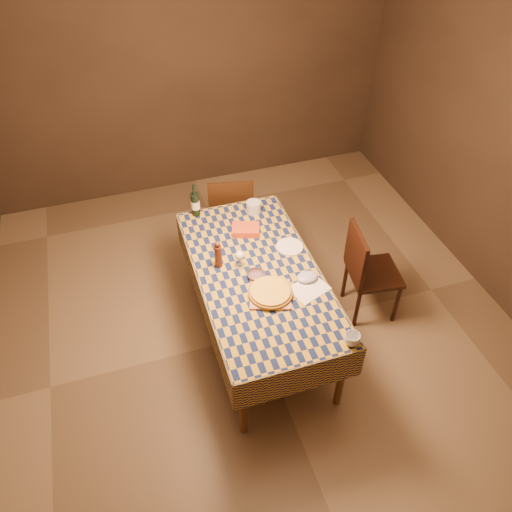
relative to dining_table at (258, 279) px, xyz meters
name	(u,v)px	position (x,y,z in m)	size (l,w,h in m)	color
room	(258,214)	(0.00, 0.00, 0.66)	(5.00, 5.10, 2.70)	brown
dining_table	(258,279)	(0.00, 0.00, 0.00)	(0.94, 1.84, 0.77)	brown
cutting_board	(270,294)	(0.01, -0.25, 0.09)	(0.30, 0.30, 0.02)	#B37754
pizza	(270,292)	(0.01, -0.25, 0.11)	(0.38, 0.38, 0.03)	#8A5817
pepper_mill	(218,255)	(-0.27, 0.17, 0.19)	(0.08, 0.08, 0.25)	#4C1E11
bowl	(256,275)	(-0.03, -0.05, 0.10)	(0.14, 0.14, 0.04)	#5E444F
wine_glass	(240,256)	(-0.11, 0.11, 0.18)	(0.08, 0.08, 0.15)	silver
wine_bottle	(195,204)	(-0.29, 0.86, 0.19)	(0.10, 0.10, 0.31)	black
deli_tub	(254,207)	(0.20, 0.74, 0.13)	(0.13, 0.13, 0.11)	#B8BBBE
takeout_container	(246,230)	(0.05, 0.49, 0.11)	(0.23, 0.16, 0.06)	#BF4119
white_plate	(290,247)	(0.34, 0.20, 0.08)	(0.22, 0.22, 0.01)	white
tumbler	(352,339)	(0.39, -0.84, 0.12)	(0.11, 0.11, 0.09)	silver
flour_patch	(309,289)	(0.31, -0.28, 0.08)	(0.28, 0.21, 0.00)	white
flour_bag	(307,277)	(0.34, -0.19, 0.10)	(0.16, 0.12, 0.05)	#A5AFD3
chair_far	(231,211)	(0.09, 1.13, -0.17)	(0.50, 0.51, 0.93)	black
chair_right	(366,268)	(0.98, 0.00, -0.17)	(0.48, 0.48, 0.93)	black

